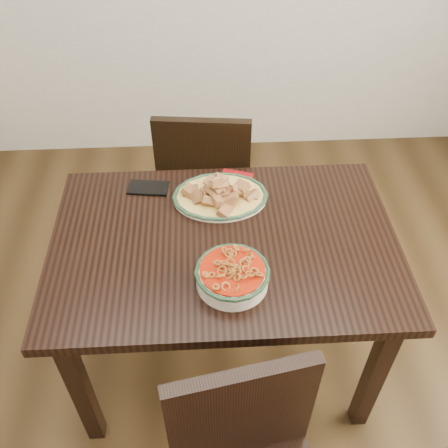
{
  "coord_description": "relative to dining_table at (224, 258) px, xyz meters",
  "views": [
    {
      "loc": [
        -0.05,
        -1.11,
        2.01
      ],
      "look_at": [
        0.02,
        0.12,
        0.81
      ],
      "focal_mm": 40.0,
      "sensor_mm": 36.0,
      "label": 1
    }
  ],
  "objects": [
    {
      "name": "floor",
      "position": [
        -0.02,
        -0.1,
        -0.65
      ],
      "size": [
        3.5,
        3.5,
        0.0
      ],
      "primitive_type": "plane",
      "color": "#332210",
      "rests_on": "ground"
    },
    {
      "name": "dining_table",
      "position": [
        0.0,
        0.0,
        0.0
      ],
      "size": [
        1.22,
        0.82,
        0.75
      ],
      "color": "black",
      "rests_on": "ground"
    },
    {
      "name": "chair_far",
      "position": [
        -0.05,
        0.66,
        -0.15
      ],
      "size": [
        0.46,
        0.46,
        0.89
      ],
      "rotation": [
        0.0,
        0.0,
        3.03
      ],
      "color": "black",
      "rests_on": "ground"
    },
    {
      "name": "fish_plate",
      "position": [
        -0.0,
        0.22,
        0.14
      ],
      "size": [
        0.36,
        0.28,
        0.11
      ],
      "color": "beige",
      "rests_on": "dining_table"
    },
    {
      "name": "noodle_bowl",
      "position": [
        0.01,
        -0.19,
        0.14
      ],
      "size": [
        0.24,
        0.24,
        0.08
      ],
      "color": "white",
      "rests_on": "dining_table"
    },
    {
      "name": "smartphone",
      "position": [
        -0.28,
        0.29,
        0.1
      ],
      "size": [
        0.17,
        0.1,
        0.01
      ],
      "primitive_type": "cube",
      "rotation": [
        0.0,
        0.0,
        -0.13
      ],
      "color": "black",
      "rests_on": "dining_table"
    },
    {
      "name": "napkin",
      "position": [
        0.06,
        0.32,
        0.1
      ],
      "size": [
        0.15,
        0.14,
        0.01
      ],
      "primitive_type": "cube",
      "rotation": [
        0.0,
        0.0,
        -0.31
      ],
      "color": "maroon",
      "rests_on": "dining_table"
    }
  ]
}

